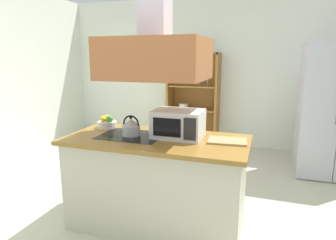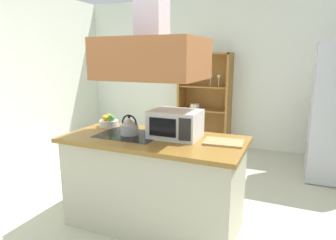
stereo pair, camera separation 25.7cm
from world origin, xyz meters
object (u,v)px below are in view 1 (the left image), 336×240
object	(u,v)px
refrigerator	(334,111)
microwave	(178,124)
kettle	(131,127)
dish_cabinet	(193,105)
cutting_board	(227,141)
fruit_bowl	(107,123)

from	to	relation	value
refrigerator	microwave	xyz separation A→B (m)	(-1.66, -1.93, 0.11)
microwave	kettle	bearing A→B (deg)	-168.76
dish_cabinet	cutting_board	xyz separation A→B (m)	(0.98, -2.75, 0.15)
refrigerator	kettle	distance (m)	2.92
microwave	cutting_board	bearing A→B (deg)	-1.26
cutting_board	microwave	world-z (taller)	microwave
kettle	cutting_board	size ratio (longest dim) A/B	0.58
microwave	refrigerator	bearing A→B (deg)	49.21
microwave	fruit_bowl	world-z (taller)	microwave
refrigerator	kettle	world-z (taller)	refrigerator
cutting_board	dish_cabinet	bearing A→B (deg)	109.67
refrigerator	dish_cabinet	xyz separation A→B (m)	(-2.18, 0.81, -0.16)
kettle	fruit_bowl	distance (m)	0.44
dish_cabinet	fruit_bowl	xyz separation A→B (m)	(-0.31, -2.62, 0.19)
dish_cabinet	cutting_board	distance (m)	2.92
cutting_board	microwave	xyz separation A→B (m)	(-0.46, 0.01, 0.12)
dish_cabinet	refrigerator	bearing A→B (deg)	-20.40
fruit_bowl	microwave	bearing A→B (deg)	-8.30
microwave	fruit_bowl	size ratio (longest dim) A/B	2.26
kettle	microwave	distance (m)	0.46
refrigerator	fruit_bowl	xyz separation A→B (m)	(-2.49, -1.81, 0.04)
cutting_board	refrigerator	bearing A→B (deg)	58.23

